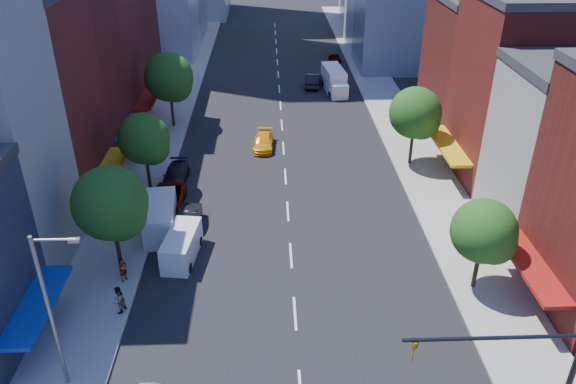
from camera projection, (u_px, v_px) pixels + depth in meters
The scene contains 25 objects.
sidewalk_left at pixel (170, 112), 63.16m from camera, with size 5.00×120.00×0.15m, color gray.
sidewalk_right at pixel (390, 110), 63.95m from camera, with size 5.00×120.00×0.15m, color gray.
bldg_left_2 at pixel (7, 108), 42.00m from camera, with size 12.00×9.00×16.00m, color maroon.
bldg_left_3 at pixel (47, 79), 49.68m from camera, with size 12.00×8.00×15.00m, color #531614.
bldg_left_4 at pixel (73, 44), 56.62m from camera, with size 12.00×9.00×17.00m, color maroon.
bldg_left_5 at pixel (101, 40), 65.90m from camera, with size 12.00×10.00×13.00m, color #531614.
bldg_right_2 at pixel (537, 92), 46.63m from camera, with size 12.00×10.00×15.00m, color maroon.
bldg_right_3 at pixel (492, 69), 55.86m from camera, with size 12.00×10.00×13.00m, color #531614.
streetlight at pixel (52, 305), 26.56m from camera, with size 2.25×0.25×9.00m.
tree_left_near at pixel (113, 206), 35.45m from camera, with size 4.80×4.80×7.30m.
tree_left_mid at pixel (146, 141), 45.23m from camera, with size 4.20×4.20×6.65m.
tree_left_far at pixel (170, 79), 57.15m from camera, with size 5.00×5.00×7.75m.
tree_right_near at pixel (486, 234), 33.89m from camera, with size 4.00×4.00×6.20m.
tree_right_far at pixel (417, 115), 49.30m from camera, with size 4.60×4.60×7.20m.
parked_car_second at pixel (188, 221), 41.74m from camera, with size 1.51×4.34×1.43m, color black.
parked_car_third at pixel (168, 200), 44.47m from camera, with size 2.43×5.27×1.47m, color #999999.
parked_car_rear at pixel (176, 175), 48.27m from camera, with size 1.94×4.76×1.38m, color black.
cargo_van_near at pixel (181, 247), 38.32m from camera, with size 2.42×4.84×1.98m.
cargo_van_far at pixel (160, 219), 41.21m from camera, with size 2.72×5.62×2.31m.
taxi at pixel (264, 142), 54.61m from camera, with size 1.85×4.56×1.32m, color #FDA20D.
traffic_car_oncoming at pixel (313, 80), 71.11m from camera, with size 1.72×4.92×1.62m, color black.
traffic_car_far at pixel (335, 58), 80.61m from camera, with size 1.50×3.73×1.27m, color #999999.
box_truck at pixel (334, 81), 69.18m from camera, with size 2.77×7.22×2.84m.
pedestrian_near at pixel (123, 269), 36.03m from camera, with size 0.63×0.41×1.72m, color #999999.
pedestrian_far at pixel (119, 300), 33.34m from camera, with size 0.87×0.68×1.80m, color #999999.
Camera 1 is at (-1.36, -20.04, 22.82)m, focal length 35.00 mm.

